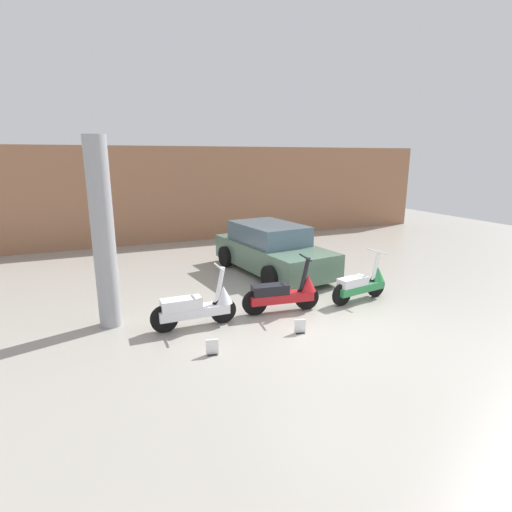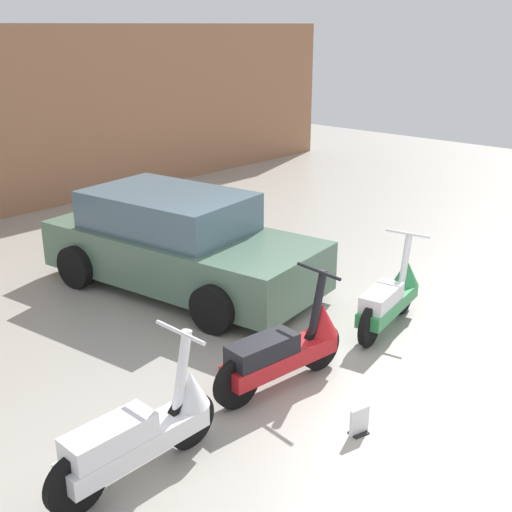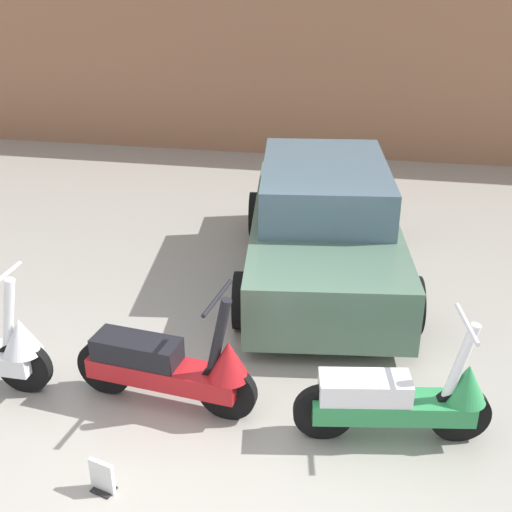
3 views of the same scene
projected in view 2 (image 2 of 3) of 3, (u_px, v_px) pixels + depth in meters
ground_plane at (394, 405)px, 6.14m from camera, size 28.00×28.00×0.00m
scooter_front_left at (143, 430)px, 5.09m from camera, size 1.61×0.58×1.12m
scooter_front_right at (286, 348)px, 6.37m from camera, size 1.62×0.58×1.13m
scooter_front_center at (391, 296)px, 7.63m from camera, size 1.53×0.60×1.07m
car_rear_left at (179, 243)px, 8.72m from camera, size 2.26×4.06×1.32m
placard_near_right_scooter at (359, 422)px, 5.67m from camera, size 0.20×0.16×0.26m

